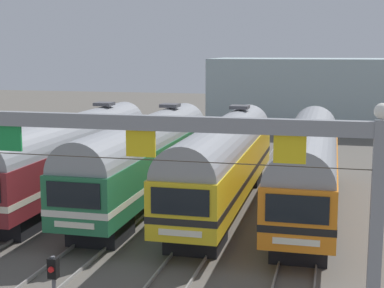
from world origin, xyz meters
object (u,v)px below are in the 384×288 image
commuter_train_maroon (71,152)px  commuter_train_green (145,156)px  commuter_train_orange (308,163)px  commuter_train_yellow (224,159)px  yard_signal_mast (54,281)px  catenary_gantry (73,157)px

commuter_train_maroon → commuter_train_green: (4.35, 0.00, 0.00)m
commuter_train_green → commuter_train_orange: (8.71, -0.00, -0.00)m
commuter_train_yellow → yard_signal_mast: commuter_train_yellow is taller
commuter_train_green → commuter_train_yellow: 4.35m
commuter_train_maroon → commuter_train_green: same height
commuter_train_green → commuter_train_maroon: bearing=180.0°
commuter_train_maroon → yard_signal_mast: size_ratio=7.21×
catenary_gantry → yard_signal_mast: 3.72m
commuter_train_yellow → catenary_gantry: size_ratio=0.99×
commuter_train_green → catenary_gantry: bearing=-80.8°
commuter_train_maroon → catenary_gantry: (6.53, -13.50, 2.45)m
commuter_train_maroon → commuter_train_orange: commuter_train_maroon is taller
commuter_train_orange → yard_signal_mast: 16.44m
commuter_train_yellow → yard_signal_mast: size_ratio=7.21×
commuter_train_green → commuter_train_orange: commuter_train_green is taller
commuter_train_yellow → commuter_train_orange: bearing=-0.1°
commuter_train_orange → commuter_train_yellow: bearing=179.9°
commuter_train_maroon → commuter_train_yellow: 8.71m
commuter_train_yellow → catenary_gantry: 13.89m
commuter_train_green → commuter_train_orange: 8.71m
commuter_train_orange → yard_signal_mast: (-6.53, -15.06, -0.93)m
commuter_train_green → catenary_gantry: (2.18, -13.50, 2.45)m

